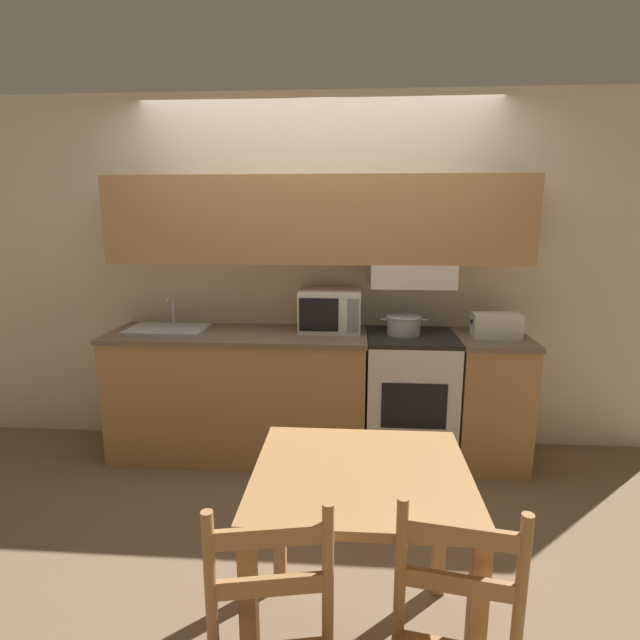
{
  "coord_description": "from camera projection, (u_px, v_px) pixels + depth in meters",
  "views": [
    {
      "loc": [
        0.27,
        -3.64,
        1.72
      ],
      "look_at": [
        0.05,
        -0.54,
        1.06
      ],
      "focal_mm": 28.0,
      "sensor_mm": 36.0,
      "label": 1
    }
  ],
  "objects": [
    {
      "name": "ground_plane",
      "position": [
        318.0,
        437.0,
        3.92
      ],
      "size": [
        16.0,
        16.0,
        0.0
      ],
      "primitive_type": "plane",
      "color": "#7F664C"
    },
    {
      "name": "lower_counter_right_stub",
      "position": [
        489.0,
        400.0,
        3.47
      ],
      "size": [
        0.49,
        0.59,
        0.91
      ],
      "color": "tan",
      "rests_on": "ground_plane"
    },
    {
      "name": "sink_basin",
      "position": [
        167.0,
        329.0,
        3.52
      ],
      "size": [
        0.54,
        0.35,
        0.23
      ],
      "color": "#B7BABF",
      "rests_on": "lower_counter_main"
    },
    {
      "name": "stove_range",
      "position": [
        409.0,
        398.0,
        3.51
      ],
      "size": [
        0.6,
        0.58,
        0.91
      ],
      "color": "white",
      "rests_on": "ground_plane"
    },
    {
      "name": "wall_back",
      "position": [
        320.0,
        252.0,
        3.56
      ],
      "size": [
        5.28,
        0.38,
        2.55
      ],
      "color": "silver",
      "rests_on": "ground_plane"
    },
    {
      "name": "microwave",
      "position": [
        330.0,
        310.0,
        3.52
      ],
      "size": [
        0.43,
        0.33,
        0.29
      ],
      "color": "white",
      "rests_on": "lower_counter_main"
    },
    {
      "name": "toaster",
      "position": [
        496.0,
        325.0,
        3.33
      ],
      "size": [
        0.32,
        0.16,
        0.16
      ],
      "color": "white",
      "rests_on": "lower_counter_right_stub"
    },
    {
      "name": "dining_table",
      "position": [
        361.0,
        504.0,
        1.89
      ],
      "size": [
        0.81,
        0.74,
        0.78
      ],
      "color": "#B27F4C",
      "rests_on": "ground_plane"
    },
    {
      "name": "lower_counter_main",
      "position": [
        240.0,
        393.0,
        3.59
      ],
      "size": [
        1.81,
        0.59,
        0.91
      ],
      "color": "tan",
      "rests_on": "ground_plane"
    },
    {
      "name": "cooking_pot",
      "position": [
        404.0,
        324.0,
        3.42
      ],
      "size": [
        0.32,
        0.24,
        0.13
      ],
      "color": "#B7BABF",
      "rests_on": "stove_range"
    }
  ]
}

